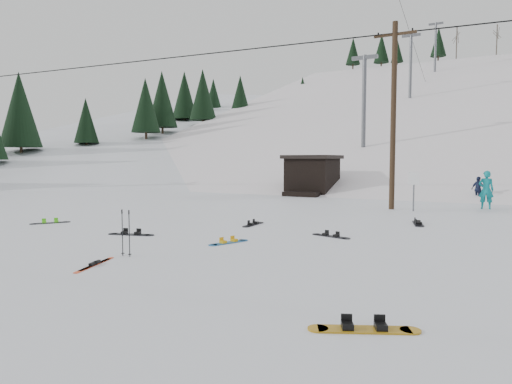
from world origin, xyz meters
The scene contains 22 objects.
ground centered at (0.00, 0.00, 0.00)m, with size 200.00×200.00×0.00m, color white.
ski_slope centered at (0.00, 55.00, -12.00)m, with size 60.00×75.00×45.00m, color white.
ridge_left centered at (-36.00, 48.00, -11.00)m, with size 34.00×85.00×38.00m, color white.
treeline_left centered at (-34.00, 40.00, 0.00)m, with size 20.00×64.00×10.00m, color black, non-canonical shape.
treeline_crest centered at (0.00, 86.00, 0.00)m, with size 50.00×6.00×10.00m, color black, non-canonical shape.
utility_pole centered at (2.00, 14.00, 4.68)m, with size 2.00×0.26×9.00m.
trail_sign centered at (3.10, 13.58, 1.27)m, with size 0.50×0.09×1.85m.
lift_hut centered at (-5.00, 20.94, 1.36)m, with size 3.40×4.10×2.75m.
lift_tower_near centered at (-4.00, 30.00, 7.86)m, with size 2.20×0.36×8.00m.
lift_tower_mid centered at (-4.00, 50.00, 14.36)m, with size 2.20×0.36×8.00m.
lift_tower_far centered at (-4.00, 70.00, 20.86)m, with size 2.20×0.36×8.00m.
hero_snowboard centered at (-0.05, 2.39, 0.03)m, with size 0.62×1.34×0.10m.
hero_skis centered at (-1.22, -1.46, 0.02)m, with size 0.59×1.54×0.08m.
ski_poles centered at (-1.32, -0.38, 0.60)m, with size 0.32×0.08×1.17m.
board_scatter_a centered at (-3.57, 2.08, 0.03)m, with size 1.51×0.67×0.11m.
board_scatter_b centered at (-1.25, 5.96, 0.03)m, with size 0.35×1.47×0.10m.
board_scatter_c centered at (-8.24, 2.60, 0.03)m, with size 0.89×1.27×0.10m.
board_scatter_d centered at (2.16, 4.88, 0.03)m, with size 1.35×0.57×0.10m.
board_scatter_e centered at (5.28, -2.43, 0.03)m, with size 1.46×0.86×0.11m.
board_scatter_f centered at (4.06, 9.15, 0.03)m, with size 0.66×1.64×0.12m.
skier_teal centered at (6.03, 16.34, 0.94)m, with size 0.69×0.45×1.89m, color #0D8289.
skier_navy centered at (5.47, 20.29, 0.73)m, with size 0.86×0.36×1.47m, color #1C2546.
Camera 1 is at (7.00, -8.65, 2.40)m, focal length 32.00 mm.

